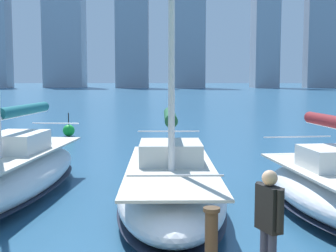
{
  "coord_description": "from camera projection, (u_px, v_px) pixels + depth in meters",
  "views": [
    {
      "loc": [
        -0.25,
        5.79,
        3.46
      ],
      "look_at": [
        -0.26,
        -6.42,
        2.2
      ],
      "focal_mm": 50.0,
      "sensor_mm": 36.0,
      "label": 1
    }
  ],
  "objects": [
    {
      "name": "city_skyline",
      "position": [
        149.0,
        22.0,
        161.56
      ],
      "size": [
        170.37,
        23.02,
        53.25
      ],
      "color": "#9196A1",
      "rests_on": "ground"
    },
    {
      "name": "sailboat_forest",
      "position": [
        171.0,
        186.0,
        11.87
      ],
      "size": [
        2.77,
        7.65,
        11.33
      ],
      "color": "white",
      "rests_on": "ground"
    },
    {
      "name": "sailboat_teal",
      "position": [
        11.0,
        173.0,
        13.23
      ],
      "size": [
        3.13,
        8.97,
        12.49
      ],
      "color": "silver",
      "rests_on": "ground"
    },
    {
      "name": "person_black_shirt",
      "position": [
        269.0,
        216.0,
        6.42
      ],
      "size": [
        0.33,
        0.56,
        1.61
      ],
      "color": "#2D3347",
      "rests_on": "dock_pier"
    },
    {
      "name": "mooring_post",
      "position": [
        211.0,
        236.0,
        7.1
      ],
      "size": [
        0.26,
        0.26,
        0.91
      ],
      "color": "#423323",
      "rests_on": "dock_pier"
    },
    {
      "name": "channel_buoy",
      "position": [
        69.0,
        130.0,
        27.73
      ],
      "size": [
        0.7,
        0.7,
        1.4
      ],
      "color": "green",
      "rests_on": "ground"
    }
  ]
}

